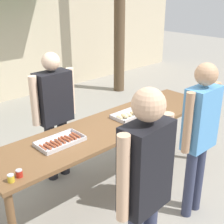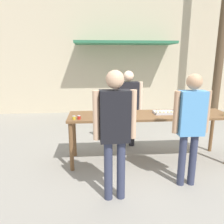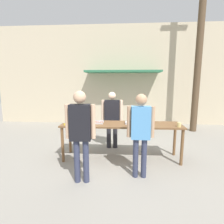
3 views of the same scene
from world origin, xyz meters
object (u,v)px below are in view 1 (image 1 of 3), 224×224
at_px(condiment_jar_mustard, 11,178).
at_px(food_tray_sausages, 60,142).
at_px(condiment_jar_ketchup, 19,173).
at_px(person_customer_with_cup, 200,128).
at_px(person_server_behind_table, 54,107).
at_px(food_tray_buns, 128,115).
at_px(beer_cup, 196,98).
at_px(person_customer_holding_hotdog, 145,181).

bearing_deg(condiment_jar_mustard, food_tray_sausages, 22.72).
xyz_separation_m(condiment_jar_ketchup, person_customer_with_cup, (1.67, -0.65, 0.09)).
relative_size(condiment_jar_ketchup, person_server_behind_table, 0.04).
height_order(food_tray_sausages, condiment_jar_mustard, condiment_jar_mustard).
bearing_deg(food_tray_buns, condiment_jar_ketchup, -170.54).
relative_size(beer_cup, person_customer_with_cup, 0.06).
relative_size(food_tray_buns, person_customer_with_cup, 0.23).
bearing_deg(condiment_jar_mustard, condiment_jar_ketchup, 12.09).
relative_size(condiment_jar_mustard, condiment_jar_ketchup, 1.00).
bearing_deg(condiment_jar_ketchup, condiment_jar_mustard, -167.91).
height_order(condiment_jar_mustard, person_customer_with_cup, person_customer_with_cup).
bearing_deg(person_customer_with_cup, person_server_behind_table, -66.82).
distance_m(person_server_behind_table, person_customer_holding_hotdog, 1.94).
xyz_separation_m(condiment_jar_mustard, person_customer_holding_hotdog, (0.61, -0.89, 0.13)).
height_order(condiment_jar_mustard, beer_cup, beer_cup).
bearing_deg(condiment_jar_mustard, person_customer_with_cup, -19.80).
distance_m(food_tray_buns, condiment_jar_ketchup, 1.58).
relative_size(food_tray_sausages, person_customer_with_cup, 0.28).
bearing_deg(person_customer_holding_hotdog, condiment_jar_ketchup, -62.54).
xyz_separation_m(food_tray_sausages, person_customer_with_cup, (1.08, -0.91, 0.11)).
height_order(condiment_jar_ketchup, person_server_behind_table, person_server_behind_table).
relative_size(condiment_jar_ketchup, person_customer_holding_hotdog, 0.04).
height_order(food_tray_buns, condiment_jar_ketchup, condiment_jar_ketchup).
bearing_deg(person_server_behind_table, condiment_jar_ketchup, -136.10).
xyz_separation_m(food_tray_sausages, food_tray_buns, (0.98, -0.00, 0.01)).
height_order(food_tray_sausages, person_customer_with_cup, person_customer_with_cup).
bearing_deg(person_customer_holding_hotdog, condiment_jar_mustard, -58.30).
distance_m(person_server_behind_table, person_customer_with_cup, 1.76).
height_order(food_tray_buns, person_customer_holding_hotdog, person_customer_holding_hotdog).
xyz_separation_m(food_tray_sausages, person_server_behind_table, (0.41, 0.71, 0.06)).
bearing_deg(condiment_jar_ketchup, person_server_behind_table, 44.52).
bearing_deg(person_server_behind_table, food_tray_buns, -52.01).
relative_size(food_tray_sausages, condiment_jar_mustard, 7.25).
bearing_deg(food_tray_buns, person_customer_holding_hotdog, -131.64).
bearing_deg(person_server_behind_table, person_customer_with_cup, -68.01).
height_order(condiment_jar_ketchup, person_customer_holding_hotdog, person_customer_holding_hotdog).
bearing_deg(beer_cup, person_customer_with_cup, -145.72).
distance_m(food_tray_buns, person_customer_holding_hotdog, 1.56).
distance_m(beer_cup, person_customer_holding_hotdog, 2.28).
height_order(condiment_jar_mustard, person_server_behind_table, person_server_behind_table).
relative_size(food_tray_buns, person_server_behind_table, 0.24).
height_order(person_server_behind_table, person_customer_holding_hotdog, person_customer_holding_hotdog).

